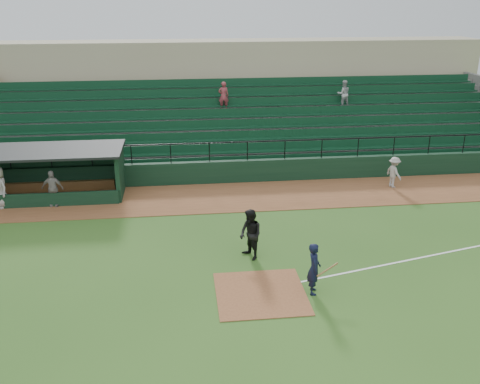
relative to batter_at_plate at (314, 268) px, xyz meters
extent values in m
plane|color=#2E561B|center=(-1.76, 1.12, -0.91)|extent=(90.00, 90.00, 0.00)
cube|color=brown|center=(-1.76, 9.12, -0.89)|extent=(40.00, 4.00, 0.03)
cube|color=brown|center=(-1.76, 0.12, -0.89)|extent=(3.00, 3.00, 0.03)
cube|color=white|center=(6.24, 2.32, -0.90)|extent=(17.49, 4.44, 0.01)
cube|color=black|center=(-1.76, 11.32, -0.31)|extent=(36.00, 0.35, 1.20)
cylinder|color=black|center=(-1.76, 11.32, 1.29)|extent=(36.00, 0.06, 0.06)
cube|color=#63635E|center=(-1.76, 16.22, 0.89)|extent=(36.00, 9.00, 3.60)
cube|color=#0F371F|center=(-1.76, 15.72, 1.34)|extent=(34.56, 8.00, 4.05)
cube|color=tan|center=(-1.76, 22.72, 2.29)|extent=(38.00, 3.00, 6.40)
cube|color=#63635E|center=(-1.76, 20.72, 2.79)|extent=(36.00, 2.00, 0.20)
imported|color=#A8A8A8|center=(6.05, 17.02, 2.64)|extent=(0.82, 0.64, 1.69)
imported|color=#93363D|center=(-1.50, 17.02, 2.66)|extent=(0.64, 0.42, 1.74)
cube|color=black|center=(-11.51, 11.52, 0.24)|extent=(8.50, 0.20, 2.30)
cube|color=black|center=(-7.26, 10.22, 0.24)|extent=(0.20, 2.60, 2.30)
cube|color=black|center=(-11.51, 10.22, 1.45)|extent=(8.90, 3.20, 0.12)
cube|color=olive|center=(-11.51, 11.12, -0.66)|extent=(7.65, 0.40, 0.50)
cube|color=black|center=(-11.51, 8.87, -0.56)|extent=(8.50, 0.12, 0.70)
imported|color=black|center=(0.00, 0.00, 0.00)|extent=(0.54, 0.73, 1.82)
cylinder|color=olive|center=(0.40, -0.20, 0.04)|extent=(0.79, 0.34, 0.35)
imported|color=black|center=(-1.76, 2.69, 0.07)|extent=(1.09, 1.18, 1.96)
imported|color=#A6A09B|center=(6.63, 9.55, -0.07)|extent=(0.87, 1.17, 1.61)
imported|color=gray|center=(-10.28, 8.92, -0.01)|extent=(1.07, 0.57, 1.74)
imported|color=#A59F9A|center=(-12.66, 9.06, 0.11)|extent=(1.13, 1.12, 1.97)
camera|label=1|loc=(-4.24, -15.04, 8.56)|focal=39.43mm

